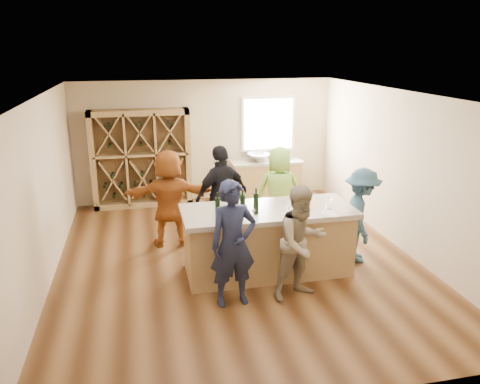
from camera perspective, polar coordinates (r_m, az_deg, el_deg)
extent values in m
cube|color=brown|center=(8.20, -0.39, -8.49)|extent=(6.00, 7.00, 0.10)
cube|color=white|center=(7.41, -0.43, 12.14)|extent=(6.00, 7.00, 0.10)
cube|color=#CAB392|center=(11.08, -4.24, 6.28)|extent=(6.00, 0.10, 2.80)
cube|color=#CAB392|center=(4.51, 9.17, -11.07)|extent=(6.00, 0.10, 2.80)
cube|color=#CAB392|center=(7.68, -23.28, -0.16)|extent=(0.10, 7.00, 2.80)
cube|color=#CAB392|center=(8.80, 19.42, 2.40)|extent=(0.10, 7.00, 2.80)
cube|color=white|center=(11.25, 3.44, 8.28)|extent=(1.30, 0.06, 1.30)
cube|color=white|center=(11.21, 3.49, 8.25)|extent=(1.18, 0.01, 1.18)
cube|color=#9C7A4A|center=(10.76, -11.93, 3.99)|extent=(2.20, 0.45, 2.20)
cube|color=#9C7A4A|center=(11.25, 3.20, 1.40)|extent=(1.60, 0.58, 0.86)
cube|color=#A39886|center=(11.14, 3.24, 3.67)|extent=(1.70, 0.62, 0.06)
imported|color=silver|center=(11.06, 2.25, 4.24)|extent=(0.54, 0.54, 0.19)
cylinder|color=silver|center=(11.21, 2.02, 4.73)|extent=(0.02, 0.02, 0.30)
cube|color=#9C7A4A|center=(7.58, 3.38, -6.20)|extent=(2.60, 1.00, 1.00)
cube|color=#A39886|center=(7.38, 3.46, -2.36)|extent=(2.72, 1.12, 0.08)
cylinder|color=black|center=(6.97, -2.75, -1.88)|extent=(0.08, 0.08, 0.30)
cylinder|color=black|center=(6.92, -1.12, -1.97)|extent=(0.09, 0.09, 0.31)
cylinder|color=black|center=(7.10, -0.50, -1.48)|extent=(0.09, 0.09, 0.30)
cylinder|color=black|center=(7.05, 0.32, -1.57)|extent=(0.08, 0.08, 0.32)
cylinder|color=black|center=(7.09, 1.97, -1.42)|extent=(0.08, 0.08, 0.32)
cone|color=white|center=(6.81, 1.66, -2.91)|extent=(0.07, 0.07, 0.18)
cone|color=white|center=(6.97, 5.74, -2.53)|extent=(0.08, 0.08, 0.17)
cone|color=white|center=(7.14, 10.33, -2.27)|extent=(0.07, 0.07, 0.16)
cone|color=white|center=(7.34, 6.99, -1.44)|extent=(0.08, 0.08, 0.19)
cone|color=white|center=(7.43, 10.94, -1.36)|extent=(0.08, 0.08, 0.20)
cube|color=white|center=(6.89, 1.23, -3.41)|extent=(0.28, 0.34, 0.00)
cube|color=white|center=(7.11, 6.44, -2.86)|extent=(0.32, 0.38, 0.00)
cube|color=white|center=(7.26, 10.77, -2.61)|extent=(0.25, 0.32, 0.00)
imported|color=#191E38|center=(6.50, -0.86, -6.37)|extent=(0.71, 0.55, 1.82)
imported|color=gray|center=(6.76, 7.52, -6.16)|extent=(0.92, 0.68, 1.69)
imported|color=#335972|center=(8.11, 14.52, -2.77)|extent=(0.81, 1.15, 1.62)
imported|color=black|center=(8.50, -2.23, -0.43)|extent=(1.22, 0.95, 1.86)
imported|color=#8CC64C|center=(8.81, 4.80, -0.13)|extent=(0.95, 0.71, 1.77)
imported|color=#994C19|center=(8.54, -8.60, -0.74)|extent=(1.71, 0.74, 1.80)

